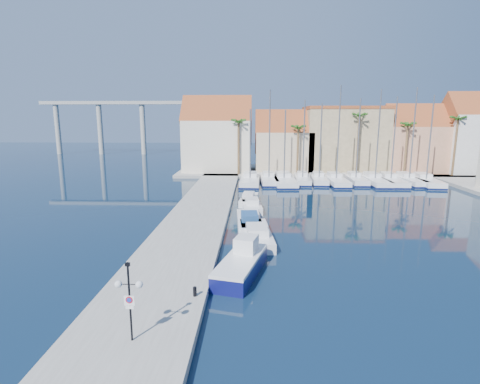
{
  "coord_description": "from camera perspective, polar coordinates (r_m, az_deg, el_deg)",
  "views": [
    {
      "loc": [
        -3.47,
        -21.54,
        10.04
      ],
      "look_at": [
        -4.74,
        13.76,
        3.0
      ],
      "focal_mm": 28.0,
      "sensor_mm": 36.0,
      "label": 1
    }
  ],
  "objects": [
    {
      "name": "building_4",
      "position": [
        77.29,
        31.34,
        7.37
      ],
      "size": [
        8.3,
        8.0,
        14.0
      ],
      "color": "silver",
      "rests_on": "shore_north"
    },
    {
      "name": "shore_north",
      "position": [
        71.5,
        12.91,
        3.12
      ],
      "size": [
        54.0,
        16.0,
        0.5
      ],
      "primitive_type": "cube",
      "color": "gray",
      "rests_on": "ground"
    },
    {
      "name": "sailboat_8",
      "position": [
        62.09,
        21.83,
        1.7
      ],
      "size": [
        2.95,
        10.3,
        13.07
      ],
      "rotation": [
        0.0,
        0.0,
        -0.02
      ],
      "color": "white",
      "rests_on": "ground"
    },
    {
      "name": "sailboat_7",
      "position": [
        61.3,
        19.71,
        1.75
      ],
      "size": [
        2.97,
        10.43,
        14.15
      ],
      "rotation": [
        0.0,
        0.0,
        0.02
      ],
      "color": "white",
      "rests_on": "ground"
    },
    {
      "name": "sailboat_10",
      "position": [
        63.78,
        26.31,
        1.58
      ],
      "size": [
        3.53,
        10.43,
        13.27
      ],
      "rotation": [
        0.0,
        0.0,
        -0.08
      ],
      "color": "white",
      "rests_on": "ground"
    },
    {
      "name": "sailboat_6",
      "position": [
        61.12,
        17.12,
        1.9
      ],
      "size": [
        2.41,
        8.77,
        12.86
      ],
      "rotation": [
        0.0,
        0.0,
        -0.01
      ],
      "color": "white",
      "rests_on": "ground"
    },
    {
      "name": "quay_west",
      "position": [
        36.8,
        -6.68,
        -4.24
      ],
      "size": [
        6.0,
        77.0,
        0.5
      ],
      "primitive_type": "cube",
      "color": "gray",
      "rests_on": "ground"
    },
    {
      "name": "sailboat_4",
      "position": [
        59.86,
        11.91,
        1.96
      ],
      "size": [
        2.81,
        8.64,
        12.16
      ],
      "rotation": [
        0.0,
        0.0,
        -0.06
      ],
      "color": "white",
      "rests_on": "ground"
    },
    {
      "name": "building_1",
      "position": [
        68.92,
        6.66,
        7.25
      ],
      "size": [
        10.3,
        8.0,
        11.0
      ],
      "color": "tan",
      "rests_on": "shore_north"
    },
    {
      "name": "sailboat_5",
      "position": [
        59.55,
        14.34,
        1.82
      ],
      "size": [
        2.71,
        9.84,
        14.69
      ],
      "rotation": [
        0.0,
        0.0,
        0.01
      ],
      "color": "white",
      "rests_on": "ground"
    },
    {
      "name": "palm_2",
      "position": [
        65.89,
        17.75,
        10.73
      ],
      "size": [
        2.6,
        2.6,
        11.15
      ],
      "color": "brown",
      "rests_on": "shore_north"
    },
    {
      "name": "building_3",
      "position": [
        74.33,
        24.77,
        7.03
      ],
      "size": [
        10.3,
        8.0,
        12.0
      ],
      "color": "tan",
      "rests_on": "shore_north"
    },
    {
      "name": "sailboat_2",
      "position": [
        58.57,
        6.64,
        1.87
      ],
      "size": [
        3.51,
        11.92,
        11.16
      ],
      "rotation": [
        0.0,
        0.0,
        0.03
      ],
      "color": "white",
      "rests_on": "ground"
    },
    {
      "name": "bollard",
      "position": [
        21.16,
        -6.9,
        -14.83
      ],
      "size": [
        0.21,
        0.21,
        0.52
      ],
      "primitive_type": "cylinder",
      "color": "black",
      "rests_on": "quay_west"
    },
    {
      "name": "palm_4",
      "position": [
        71.81,
        30.28,
        9.37
      ],
      "size": [
        2.6,
        2.6,
        10.65
      ],
      "color": "brown",
      "rests_on": "shore_north"
    },
    {
      "name": "motorboat_west_0",
      "position": [
        31.33,
        2.49,
        -6.45
      ],
      "size": [
        2.98,
        7.55,
        1.4
      ],
      "rotation": [
        0.0,
        0.0,
        0.09
      ],
      "color": "white",
      "rests_on": "ground"
    },
    {
      "name": "motorboat_west_1",
      "position": [
        35.28,
        1.4,
        -4.4
      ],
      "size": [
        2.59,
        6.87,
        1.4
      ],
      "rotation": [
        0.0,
        0.0,
        0.07
      ],
      "color": "white",
      "rests_on": "ground"
    },
    {
      "name": "viaduct",
      "position": [
        109.49,
        -17.24,
        10.89
      ],
      "size": [
        48.0,
        2.2,
        14.45
      ],
      "color": "#9E9E99",
      "rests_on": "ground"
    },
    {
      "name": "motorboat_west_2",
      "position": [
        41.5,
        1.75,
        -2.01
      ],
      "size": [
        2.45,
        6.23,
        1.4
      ],
      "rotation": [
        0.0,
        0.0,
        0.08
      ],
      "color": "white",
      "rests_on": "ground"
    },
    {
      "name": "palm_1",
      "position": [
        64.0,
        8.88,
        9.44
      ],
      "size": [
        2.6,
        2.6,
        9.15
      ],
      "color": "brown",
      "rests_on": "shore_north"
    },
    {
      "name": "palm_3",
      "position": [
        68.46,
        24.22,
        9.1
      ],
      "size": [
        2.6,
        2.6,
        9.65
      ],
      "color": "brown",
      "rests_on": "shore_north"
    },
    {
      "name": "lamp_post",
      "position": [
        17.06,
        -16.55,
        -14.1
      ],
      "size": [
        1.22,
        0.33,
        3.6
      ],
      "rotation": [
        0.0,
        0.0,
        -0.01
      ],
      "color": "black",
      "rests_on": "quay_west"
    },
    {
      "name": "building_0",
      "position": [
        68.94,
        -3.42,
        8.33
      ],
      "size": [
        12.3,
        9.0,
        13.5
      ],
      "color": "beige",
      "rests_on": "shore_north"
    },
    {
      "name": "sailboat_9",
      "position": [
        63.55,
        24.15,
        1.76
      ],
      "size": [
        3.3,
        9.61,
        14.38
      ],
      "rotation": [
        0.0,
        0.0,
        0.09
      ],
      "color": "white",
      "rests_on": "ground"
    },
    {
      "name": "sailboat_0",
      "position": [
        57.99,
        1.57,
        1.86
      ],
      "size": [
        3.21,
        10.98,
        11.29
      ],
      "rotation": [
        0.0,
        0.0,
        -0.03
      ],
      "color": "white",
      "rests_on": "ground"
    },
    {
      "name": "ground",
      "position": [
        24.01,
        10.47,
        -13.64
      ],
      "size": [
        260.0,
        260.0,
        0.0
      ],
      "primitive_type": "plane",
      "color": "#081C30",
      "rests_on": "ground"
    },
    {
      "name": "motorboat_west_3",
      "position": [
        44.53,
        1.38,
        -1.09
      ],
      "size": [
        2.37,
        5.77,
        1.4
      ],
      "rotation": [
        0.0,
        0.0,
        -0.1
      ],
      "color": "white",
      "rests_on": "ground"
    },
    {
      "name": "sailboat_3",
      "position": [
        59.41,
        9.48,
        1.99
      ],
      "size": [
        2.72,
        8.57,
        12.66
      ],
      "rotation": [
        0.0,
        0.0,
        -0.06
      ],
      "color": "white",
      "rests_on": "ground"
    },
    {
      "name": "building_2",
      "position": [
        71.56,
        15.51,
        7.84
      ],
      "size": [
        14.2,
        10.2,
        11.5
      ],
      "color": "#9A855E",
      "rests_on": "shore_north"
    },
    {
      "name": "palm_0",
      "position": [
        63.59,
        -0.23,
        10.41
      ],
      "size": [
        2.6,
        2.6,
        10.15
      ],
      "color": "brown",
      "rests_on": "shore_north"
    },
    {
      "name": "fishing_boat",
      "position": [
        24.8,
        0.28,
        -10.78
      ],
      "size": [
        3.58,
        6.59,
        2.19
      ],
      "rotation": [
        0.0,
        0.0,
        -0.25
      ],
      "color": "#0E1052",
      "rests_on": "ground"
    },
    {
      "name": "sailboat_1",
      "position": [
        58.79,
        4.39,
        2.02
      ],
      "size": [
        2.86,
        9.57,
        14.12
      ],
      "rotation": [
        0.0,
        0.0,
        0.04
      ],
      "color": "white",
      "rests_on": "ground"
    }
  ]
}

